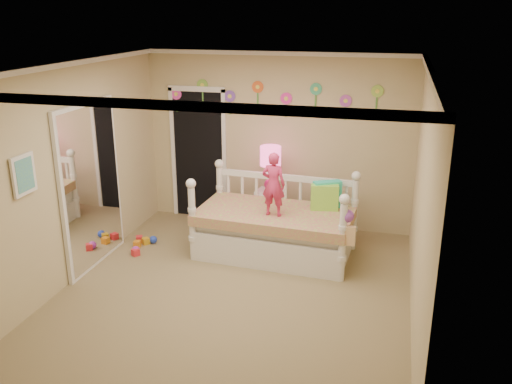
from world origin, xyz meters
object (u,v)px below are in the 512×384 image
(daybed, at_px, (275,215))
(child, at_px, (273,184))
(nightstand, at_px, (270,211))
(table_lamp, at_px, (270,161))

(daybed, xyz_separation_m, child, (0.01, -0.17, 0.48))
(daybed, xyz_separation_m, nightstand, (-0.24, 0.72, -0.24))
(daybed, relative_size, child, 2.48)
(daybed, distance_m, child, 0.51)
(daybed, bearing_deg, nightstand, 111.40)
(table_lamp, bearing_deg, nightstand, 90.45)
(daybed, bearing_deg, table_lamp, 111.40)
(child, bearing_deg, daybed, -81.25)
(nightstand, xyz_separation_m, table_lamp, (0.00, -0.00, 0.77))
(child, bearing_deg, table_lamp, -69.91)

